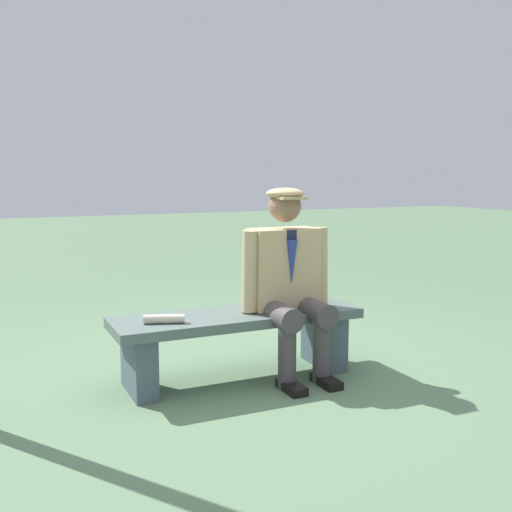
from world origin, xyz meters
TOP-DOWN VIEW (x-y plane):
  - ground_plane at (0.00, 0.00)m, footprint 30.00×30.00m
  - bench at (0.00, 0.00)m, footprint 1.56×0.47m
  - seated_man at (-0.32, 0.07)m, footprint 0.60×0.59m
  - rolled_magazine at (0.49, 0.07)m, footprint 0.24×0.13m

SIDE VIEW (x-z plane):
  - ground_plane at x=0.00m, z-range 0.00..0.00m
  - bench at x=0.00m, z-range 0.08..0.50m
  - rolled_magazine at x=0.49m, z-range 0.42..0.47m
  - seated_man at x=-0.32m, z-range 0.04..1.23m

